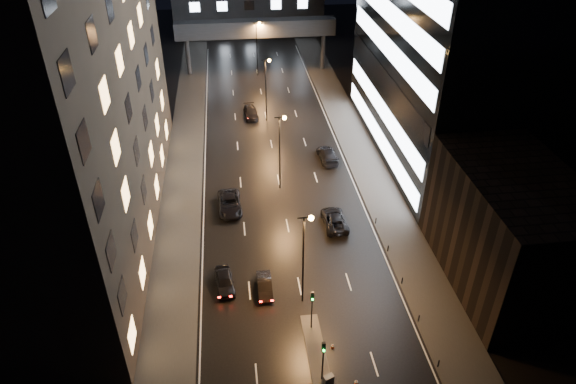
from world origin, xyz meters
name	(u,v)px	position (x,y,z in m)	size (l,w,h in m)	color
ground	(271,144)	(0.00, 40.00, 0.00)	(160.00, 160.00, 0.00)	black
sidewalk_left	(184,166)	(-12.50, 35.00, 0.07)	(5.00, 110.00, 0.15)	#383533
sidewalk_right	(362,155)	(12.50, 35.00, 0.07)	(5.00, 110.00, 0.15)	#383533
building_left	(51,53)	(-22.50, 24.00, 20.00)	(15.00, 48.00, 40.00)	#2D2319
building_right_low	(508,230)	(20.00, 9.00, 6.00)	(10.00, 18.00, 12.00)	black
skybridge	(256,29)	(0.00, 70.00, 8.34)	(30.00, 3.00, 10.00)	#333335
median_island	(316,350)	(0.30, 2.00, 0.07)	(1.60, 8.00, 0.15)	#383533
traffic_signal_near	(312,304)	(0.30, 4.49, 3.09)	(0.28, 0.34, 4.40)	black
traffic_signal_far	(323,355)	(0.30, -1.01, 3.09)	(0.28, 0.34, 4.40)	black
bollard_row	(410,299)	(10.20, 6.50, 0.45)	(0.12, 25.12, 0.90)	black
streetlight_near	(305,249)	(0.16, 8.00, 6.50)	(1.45, 0.50, 10.15)	black
streetlight_mid_a	(281,143)	(0.16, 28.00, 6.50)	(1.45, 0.50, 10.15)	black
streetlight_mid_b	(267,82)	(0.16, 48.00, 6.50)	(1.45, 0.50, 10.15)	black
streetlight_far	(258,42)	(0.16, 68.00, 6.50)	(1.45, 0.50, 10.15)	black
car_away_a	(225,281)	(-7.39, 10.79, 0.75)	(1.77, 4.40, 1.50)	black
car_away_b	(265,286)	(-3.50, 9.75, 0.67)	(1.41, 4.04, 1.33)	black
car_away_c	(230,204)	(-6.53, 24.11, 0.82)	(2.72, 5.90, 1.64)	black
car_away_d	(251,113)	(-2.43, 49.65, 0.75)	(2.09, 5.14, 1.49)	black
car_toward_a	(334,220)	(5.39, 19.49, 0.76)	(2.51, 5.45, 1.51)	black
car_toward_b	(327,155)	(7.36, 34.40, 0.82)	(2.29, 5.63, 1.63)	black
utility_cabinet	(328,381)	(0.70, -1.70, 0.74)	(0.83, 0.47, 1.18)	#545456
cone_a	(333,346)	(1.81, 2.09, 0.22)	(0.32, 0.32, 0.45)	red
cone_b	(356,382)	(3.00, -1.76, 0.28)	(0.33, 0.33, 0.56)	#FF4F0D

